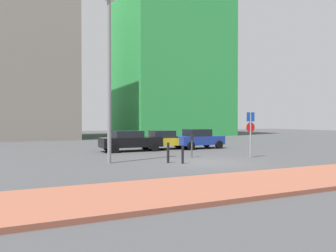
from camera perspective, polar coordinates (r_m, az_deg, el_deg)
name	(u,v)px	position (r m, az deg, el deg)	size (l,w,h in m)	color
ground_plane	(209,162)	(16.93, 7.45, -6.56)	(120.00, 120.00, 0.00)	#424244
sidewalk_brick	(292,179)	(12.51, 21.62, -8.91)	(40.00, 3.54, 0.14)	#93513D
parked_car_black	(130,141)	(23.16, -6.91, -2.64)	(4.43, 2.11, 1.50)	black
parked_car_yellow	(165,140)	(24.77, -0.52, -2.49)	(4.04, 2.26, 1.46)	gold
parked_car_blue	(199,139)	(25.37, 5.57, -2.30)	(4.04, 2.15, 1.56)	#1E389E
parking_sign_post	(251,129)	(19.61, 14.73, -0.50)	(0.60, 0.10, 2.75)	gray
parking_meter	(192,143)	(19.06, 4.33, -3.13)	(0.18, 0.14, 1.32)	#4C4C51
street_lamp	(109,67)	(16.88, -10.62, 10.44)	(0.70, 0.36, 8.70)	gray
traffic_bollard_near	(183,154)	(16.29, 2.67, -5.16)	(0.13, 0.13, 0.95)	black
traffic_bollard_mid	(168,153)	(16.55, 0.02, -4.86)	(0.14, 0.14, 1.07)	black
building_colorful_midrise	(169,54)	(53.82, 0.22, 12.97)	(15.85, 16.21, 27.00)	green
building_under_construction	(21,47)	(45.95, -25.13, 12.87)	(12.94, 14.83, 23.66)	gray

